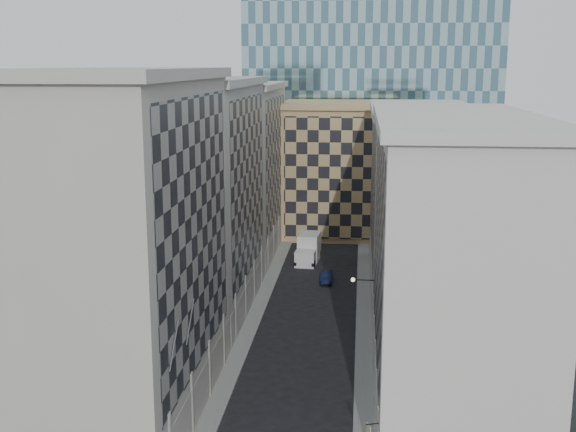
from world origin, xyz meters
The scene contains 14 objects.
sidewalk_west centered at (-5.25, 30.00, 0.07)m, with size 1.50×100.00×0.15m, color gray.
sidewalk_east centered at (5.25, 30.00, 0.07)m, with size 1.50×100.00×0.15m, color gray.
bldg_left_a centered at (-10.88, 11.00, 11.82)m, with size 10.80×22.80×23.70m.
bldg_left_b centered at (-10.88, 33.00, 11.32)m, with size 10.80×22.80×22.70m.
bldg_left_c centered at (-10.88, 55.00, 10.83)m, with size 10.80×22.80×21.70m.
bldg_right_a centered at (10.88, 15.00, 10.32)m, with size 10.80×26.80×20.70m.
bldg_right_b centered at (10.89, 42.00, 9.85)m, with size 10.80×28.80×19.70m.
tan_block centered at (2.00, 67.90, 9.44)m, with size 16.80×14.80×18.80m.
church_tower centered at (0.00, 82.00, 26.95)m, with size 7.20×7.20×51.50m.
flagpoles_left centered at (-5.90, 6.00, 8.00)m, with size 0.10×6.33×2.33m.
bracket_lamp centered at (4.38, 24.00, 6.20)m, with size 1.98×0.36×0.36m.
box_truck centered at (-1.60, 51.73, 1.46)m, with size 2.96×6.28×3.35m.
dark_car centered at (1.07, 43.18, 0.61)m, with size 1.29×3.69×1.22m, color black.
shop_sign centered at (5.42, 3.00, 3.84)m, with size 0.74×0.65×0.74m.
Camera 1 is at (4.66, -34.43, 23.93)m, focal length 45.00 mm.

